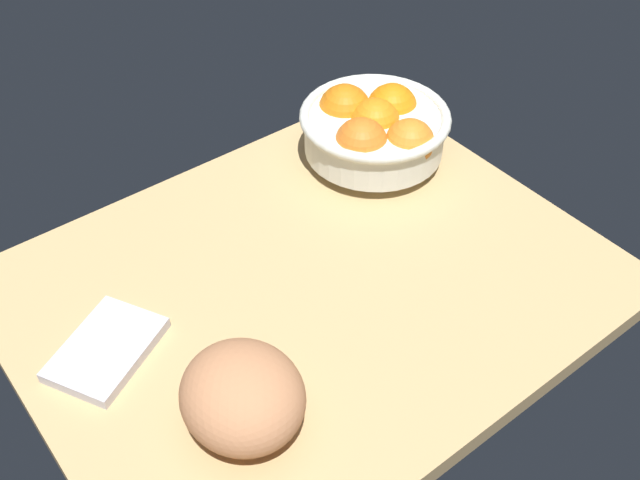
{
  "coord_description": "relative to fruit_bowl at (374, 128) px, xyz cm",
  "views": [
    {
      "loc": [
        -42.4,
        -56.68,
        73.59
      ],
      "look_at": [
        2.54,
        1.06,
        5.0
      ],
      "focal_mm": 42.41,
      "sensor_mm": 36.0,
      "label": 1
    }
  ],
  "objects": [
    {
      "name": "napkin_folded",
      "position": [
        -51.55,
        -9.92,
        -5.25
      ],
      "size": [
        16.7,
        14.99,
        1.54
      ],
      "primitive_type": "cube",
      "rotation": [
        0.0,
        0.0,
        0.5
      ],
      "color": "silver",
      "rests_on": "ground"
    },
    {
      "name": "fruit_bowl",
      "position": [
        0.0,
        0.0,
        0.0
      ],
      "size": [
        23.49,
        23.49,
        11.06
      ],
      "color": "white",
      "rests_on": "ground"
    },
    {
      "name": "ground_plane",
      "position": [
        -24.22,
        -15.16,
        -7.51
      ],
      "size": [
        76.62,
        61.57,
        3.0
      ],
      "primitive_type": "cube",
      "color": "tan"
    },
    {
      "name": "bread_loaf",
      "position": [
        -43.49,
        -28.29,
        -1.37
      ],
      "size": [
        14.71,
        15.92,
        9.29
      ],
      "primitive_type": "ellipsoid",
      "rotation": [
        0.0,
        0.0,
        1.5
      ],
      "color": "tan",
      "rests_on": "ground"
    }
  ]
}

